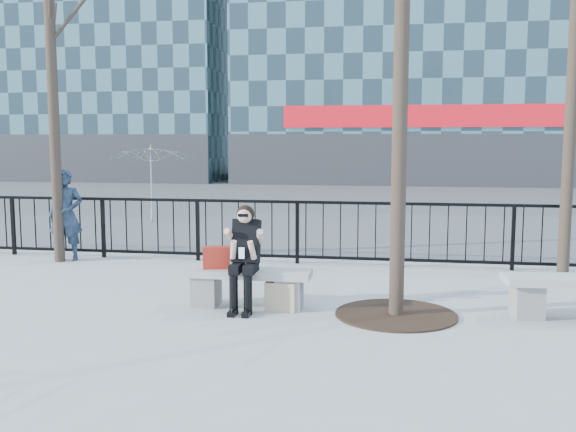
# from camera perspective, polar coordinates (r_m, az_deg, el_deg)

# --- Properties ---
(ground) EXTENTS (120.00, 120.00, 0.00)m
(ground) POSITION_cam_1_polar(r_m,az_deg,el_deg) (8.41, -3.62, -8.06)
(ground) COLOR gray
(ground) RESTS_ON ground
(street_surface) EXTENTS (60.00, 23.00, 0.01)m
(street_surface) POSITION_cam_1_polar(r_m,az_deg,el_deg) (23.09, 4.80, 1.46)
(street_surface) COLOR #474747
(street_surface) RESTS_ON ground
(railing) EXTENTS (14.00, 0.06, 1.10)m
(railing) POSITION_cam_1_polar(r_m,az_deg,el_deg) (11.18, -0.18, -1.42)
(railing) COLOR black
(railing) RESTS_ON ground
(tree_grate) EXTENTS (1.50, 1.50, 0.02)m
(tree_grate) POSITION_cam_1_polar(r_m,az_deg,el_deg) (8.10, 9.57, -8.63)
(tree_grate) COLOR black
(tree_grate) RESTS_ON ground
(bench_main) EXTENTS (1.65, 0.46, 0.49)m
(bench_main) POSITION_cam_1_polar(r_m,az_deg,el_deg) (8.33, -3.64, -6.06)
(bench_main) COLOR slate
(bench_main) RESTS_ON ground
(seated_woman) EXTENTS (0.50, 0.64, 1.34)m
(seated_woman) POSITION_cam_1_polar(r_m,az_deg,el_deg) (8.11, -3.91, -3.76)
(seated_woman) COLOR black
(seated_woman) RESTS_ON ground
(handbag) EXTENTS (0.38, 0.24, 0.29)m
(handbag) POSITION_cam_1_polar(r_m,az_deg,el_deg) (8.39, -6.37, -3.69)
(handbag) COLOR #A92114
(handbag) RESTS_ON bench_main
(shopping_bag) EXTENTS (0.40, 0.17, 0.37)m
(shopping_bag) POSITION_cam_1_polar(r_m,az_deg,el_deg) (8.15, -0.66, -7.18)
(shopping_bag) COLOR beige
(shopping_bag) RESTS_ON ground
(standing_man) EXTENTS (0.68, 0.53, 1.63)m
(standing_man) POSITION_cam_1_polar(r_m,az_deg,el_deg) (12.08, -19.14, 0.08)
(standing_man) COLOR black
(standing_man) RESTS_ON ground
(vendor_umbrella) EXTENTS (2.33, 2.38, 2.04)m
(vendor_umbrella) POSITION_cam_1_polar(r_m,az_deg,el_deg) (16.99, -12.11, 2.84)
(vendor_umbrella) COLOR yellow
(vendor_umbrella) RESTS_ON ground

